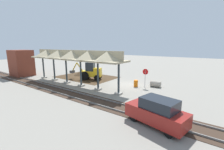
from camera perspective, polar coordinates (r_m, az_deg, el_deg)
The scene contains 11 objects.
ground_plane at distance 21.40m, azimuth 5.77°, elevation -3.76°, with size 120.00×120.00×0.00m, color gray.
dirt_work_zone at distance 26.97m, azimuth -9.76°, elevation -0.75°, with size 10.23×7.00×0.01m, color #42301E.
platform_canopy at distance 21.58m, azimuth -14.83°, elevation 7.25°, with size 16.49×3.20×4.90m.
rail_tracks at distance 15.70m, azimuth -7.89°, elevation -9.29°, with size 60.00×2.58×0.15m.
stop_sign at distance 20.24m, azimuth 12.57°, elevation 0.37°, with size 0.76×0.07×2.48m.
backhoe at distance 24.73m, azimuth -8.11°, elevation 1.20°, with size 5.27×3.25×2.82m.
dirt_mound at distance 29.04m, azimuth -11.53°, elevation 0.03°, with size 5.87×5.87×1.70m, color #42301E.
concrete_pipe at distance 21.03m, azimuth 16.26°, elevation -3.26°, with size 1.40×0.96×0.83m.
brick_utility_building at distance 32.17m, azimuth -31.22°, elevation 3.94°, with size 3.73×3.09×4.70m, color brown.
distant_parked_car at distance 11.07m, azimuth 16.63°, elevation -13.31°, with size 4.48×2.61×1.98m.
traffic_barrel at distance 20.57m, azimuth 9.05°, elevation -3.16°, with size 0.56×0.56×0.90m, color orange.
Camera 1 is at (-10.19, 18.00, 5.47)m, focal length 24.00 mm.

